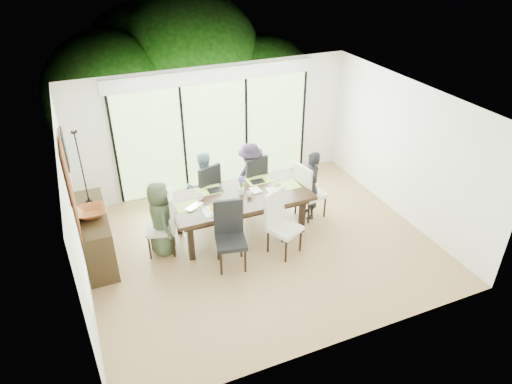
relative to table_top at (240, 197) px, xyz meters
name	(u,v)px	position (x,y,z in m)	size (l,w,h in m)	color
floor	(261,245)	(0.20, -0.54, -0.78)	(6.00, 5.00, 0.01)	brown
ceiling	(262,104)	(0.20, -0.54, 1.93)	(6.00, 5.00, 0.01)	white
wall_back	(215,128)	(0.20, 1.97, 0.57)	(6.00, 0.02, 2.70)	white
wall_front	(342,271)	(0.20, -3.05, 0.57)	(6.00, 0.02, 2.70)	beige
wall_left	(74,220)	(-2.81, -0.54, 0.57)	(0.02, 5.00, 2.70)	white
wall_right	(406,151)	(3.21, -0.54, 0.57)	(0.02, 5.00, 2.70)	beige
glass_doors	(216,135)	(0.20, 1.93, 0.42)	(4.20, 0.02, 2.30)	#598C3F
blinds_header	(213,75)	(0.20, 1.92, 1.72)	(4.40, 0.06, 0.28)	white
mullion_a	(115,152)	(-1.90, 1.92, 0.42)	(0.05, 0.04, 2.30)	black
mullion_b	(184,141)	(-0.50, 1.92, 0.42)	(0.05, 0.04, 2.30)	black
mullion_c	(246,131)	(0.90, 1.92, 0.42)	(0.05, 0.04, 2.30)	black
mullion_d	(303,121)	(2.30, 1.92, 0.42)	(0.05, 0.04, 2.30)	black
side_window	(82,259)	(-2.77, -1.74, 0.72)	(0.02, 0.90, 1.00)	#8CAD7F
deck	(206,169)	(0.20, 2.86, -0.83)	(6.00, 1.80, 0.10)	brown
rail_top	(195,134)	(0.20, 3.66, -0.23)	(6.00, 0.08, 0.06)	brown
foliage_left	(110,97)	(-1.60, 4.66, 0.66)	(3.20, 3.20, 3.20)	#14380F
foliage_mid	(189,67)	(0.60, 5.26, 1.02)	(4.00, 4.00, 4.00)	#14380F
foliage_right	(263,87)	(2.40, 4.46, 0.48)	(2.80, 2.80, 2.80)	#14380F
foliage_far	(148,71)	(-0.40, 5.96, 0.84)	(3.60, 3.60, 3.60)	#14380F
table_top	(240,197)	(0.00, 0.00, 0.00)	(2.59, 1.19, 0.06)	black
table_apron	(240,202)	(0.00, 0.00, -0.10)	(2.37, 0.97, 0.11)	black
table_leg_fl	(191,242)	(-1.08, -0.43, -0.40)	(0.10, 0.10, 0.74)	black
table_leg_fr	(302,215)	(1.08, -0.43, -0.40)	(0.10, 0.10, 0.74)	black
table_leg_bl	(178,216)	(-1.08, 0.43, -0.40)	(0.10, 0.10, 0.74)	black
table_leg_br	(282,193)	(1.08, 0.43, -0.40)	(0.10, 0.10, 0.74)	black
chair_left_end	(160,223)	(-1.50, 0.00, -0.18)	(0.50, 0.50, 1.19)	beige
chair_right_end	(311,190)	(1.50, 0.00, -0.18)	(0.50, 0.50, 1.19)	white
chair_far_left	(203,189)	(-0.45, 0.85, -0.18)	(0.50, 0.50, 1.19)	black
chair_far_right	(250,180)	(0.55, 0.85, -0.18)	(0.50, 0.50, 1.19)	black
chair_near_left	(231,237)	(-0.50, -0.87, -0.18)	(0.50, 0.50, 1.19)	black
chair_near_right	(285,224)	(0.50, -0.87, -0.18)	(0.50, 0.50, 1.19)	white
person_left_end	(160,218)	(-1.48, 0.00, -0.08)	(0.65, 0.41, 1.39)	#3D4B32
person_right_end	(311,186)	(1.48, 0.00, -0.08)	(0.65, 0.41, 1.39)	black
person_far_left	(203,185)	(-0.45, 0.83, -0.08)	(0.65, 0.41, 1.39)	#7898AD
person_far_right	(251,176)	(0.55, 0.83, -0.08)	(0.65, 0.41, 1.39)	black
placemat_left	(189,206)	(-0.95, 0.00, 0.04)	(0.47, 0.35, 0.01)	#8BAA3C
placemat_right	(286,186)	(0.95, 0.00, 0.04)	(0.47, 0.35, 0.01)	#9CC646
placemat_far_l	(210,190)	(-0.45, 0.40, 0.04)	(0.47, 0.35, 0.01)	#9AC145
placemat_far_r	(259,180)	(0.55, 0.40, 0.04)	(0.47, 0.35, 0.01)	#A1C446
placemat_paper	(217,210)	(-0.55, -0.30, 0.04)	(0.47, 0.35, 0.01)	white
tablet_far_l	(216,190)	(-0.35, 0.35, 0.05)	(0.28, 0.19, 0.01)	black
tablet_far_r	(258,181)	(0.50, 0.35, 0.04)	(0.26, 0.18, 0.01)	black
papers	(276,189)	(0.70, -0.05, 0.03)	(0.32, 0.24, 0.00)	white
platter_base	(216,209)	(-0.55, -0.30, 0.05)	(0.28, 0.28, 0.03)	white
platter_snacks	(216,208)	(-0.55, -0.30, 0.07)	(0.22, 0.22, 0.02)	#C06F16
vase	(241,191)	(0.05, 0.05, 0.10)	(0.09, 0.09, 0.13)	silver
hyacinth_stems	(241,185)	(0.05, 0.05, 0.23)	(0.04, 0.04, 0.17)	#337226
hyacinth_blooms	(241,179)	(0.05, 0.05, 0.33)	(0.12, 0.12, 0.12)	#4A48B5
laptop	(197,207)	(-0.85, -0.10, 0.05)	(0.36, 0.23, 0.03)	silver
cup_a	(201,197)	(-0.70, 0.15, 0.08)	(0.13, 0.13, 0.10)	white
cup_b	(249,194)	(0.15, -0.10, 0.08)	(0.11, 0.11, 0.10)	white
cup_c	(277,182)	(0.80, 0.10, 0.08)	(0.13, 0.13, 0.10)	white
book	(251,191)	(0.25, 0.05, 0.04)	(0.18, 0.24, 0.02)	white
sideboard	(96,235)	(-2.56, 0.26, -0.31)	(0.47, 1.66, 0.93)	black
bowl	(91,212)	(-2.56, 0.16, 0.22)	(0.49, 0.49, 0.12)	brown
candlestick_base	(89,201)	(-2.56, 0.61, 0.18)	(0.10, 0.10, 0.04)	black
candlestick_shaft	(82,168)	(-2.56, 0.61, 0.83)	(0.02, 0.02, 1.29)	black
candlestick_pan	(74,132)	(-2.56, 0.61, 1.47)	(0.10, 0.10, 0.03)	black
candle	(73,128)	(-2.56, 0.61, 1.53)	(0.04, 0.04, 0.10)	silver
tapestry	(70,186)	(-2.77, -0.14, 0.92)	(0.02, 1.00, 1.50)	maroon
art_frame	(65,149)	(-2.77, 1.16, 0.97)	(0.03, 0.55, 0.65)	black
art_canvas	(66,149)	(-2.75, 1.16, 0.97)	(0.01, 0.45, 0.55)	#18404D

